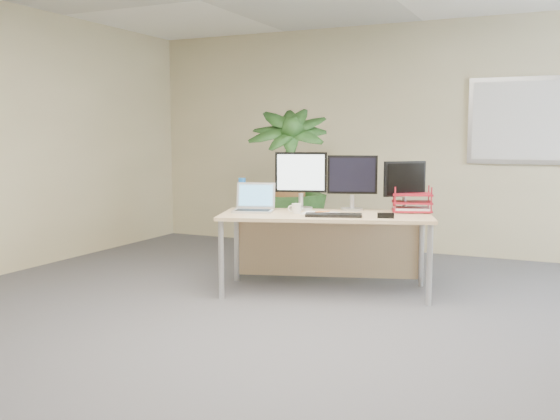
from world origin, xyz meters
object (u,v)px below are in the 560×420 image
at_px(desk, 326,229).
at_px(laptop, 254,205).
at_px(monitor_left, 301,177).
at_px(monitor_right, 352,179).
at_px(floor_plant, 287,195).

xyz_separation_m(desk, laptop, (-0.62, -0.20, 0.21)).
xyz_separation_m(monitor_left, laptop, (-0.33, -0.31, -0.24)).
height_order(monitor_right, laptop, monitor_right).
bearing_deg(floor_plant, laptop, -81.66).
bearing_deg(desk, floor_plant, 131.87).
height_order(floor_plant, monitor_left, floor_plant).
height_order(desk, laptop, laptop).
relative_size(floor_plant, monitor_right, 2.98).
bearing_deg(laptop, desk, 17.64).
relative_size(floor_plant, monitor_left, 2.82).
distance_m(monitor_left, laptop, 0.51).
bearing_deg(monitor_right, monitor_left, -164.11).
relative_size(desk, monitor_left, 3.72).
bearing_deg(monitor_right, laptop, -151.00).
height_order(floor_plant, monitor_right, floor_plant).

